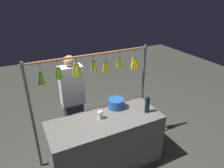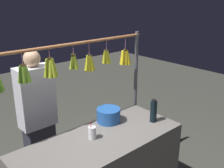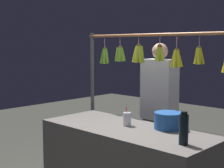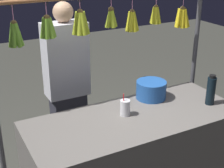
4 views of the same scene
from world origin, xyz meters
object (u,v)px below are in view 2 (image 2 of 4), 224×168
Objects in this scene: blue_bucket at (108,115)px; vendor_person at (38,123)px; water_bottle at (153,111)px; drink_cup at (92,133)px.

blue_bucket is 0.16× the size of vendor_person.
water_bottle is 0.50m from blue_bucket.
drink_cup is at bearing 25.09° from blue_bucket.
blue_bucket is 1.42× the size of drink_cup.
blue_bucket is at bearing 132.04° from vendor_person.
vendor_person reaches higher than water_bottle.
vendor_person is (0.93, -0.95, -0.19)m from water_bottle.
water_bottle is 0.16× the size of vendor_person.
drink_cup is 0.11× the size of vendor_person.
blue_bucket is at bearing -41.77° from water_bottle.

